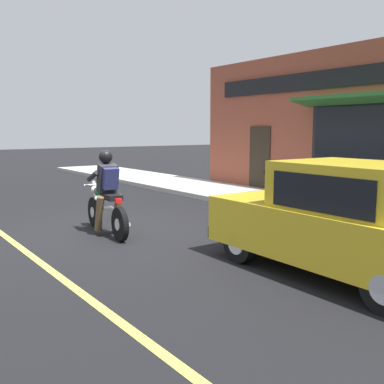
# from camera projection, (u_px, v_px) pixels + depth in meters

# --- Properties ---
(ground_plane) EXTENTS (80.00, 80.00, 0.00)m
(ground_plane) POSITION_uv_depth(u_px,v_px,m) (112.00, 232.00, 8.85)
(ground_plane) COLOR black
(sidewalk_curb) EXTENTS (2.60, 22.00, 0.14)m
(sidewalk_curb) POSITION_uv_depth(u_px,v_px,m) (218.00, 191.00, 14.25)
(sidewalk_curb) COLOR #ADAAA3
(sidewalk_curb) RESTS_ON ground
(storefront_building) EXTENTS (1.25, 11.53, 4.20)m
(storefront_building) POSITION_uv_depth(u_px,v_px,m) (354.00, 125.00, 11.83)
(storefront_building) COLOR brown
(storefront_building) RESTS_ON ground
(motorcycle_with_rider) EXTENTS (0.60, 2.02, 1.62)m
(motorcycle_with_rider) POSITION_uv_depth(u_px,v_px,m) (107.00, 199.00, 8.59)
(motorcycle_with_rider) COLOR black
(motorcycle_with_rider) RESTS_ON ground
(car_hatchback) EXTENTS (1.69, 3.80, 1.57)m
(car_hatchback) POSITION_uv_depth(u_px,v_px,m) (342.00, 221.00, 6.10)
(car_hatchback) COLOR black
(car_hatchback) RESTS_ON ground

